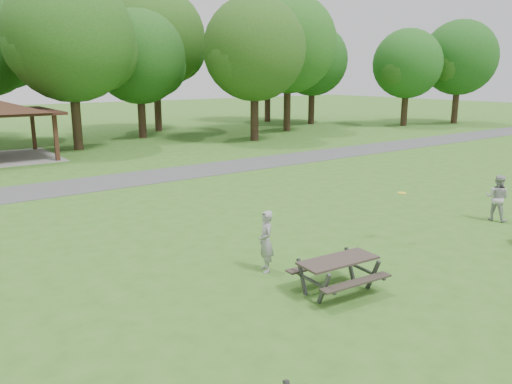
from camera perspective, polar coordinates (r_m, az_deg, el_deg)
The scene contains 15 objects.
ground at distance 12.03m, azimuth 7.53°, elevation -10.27°, with size 160.00×160.00×0.00m, color #31631C.
asphalt_path at distance 23.71m, azimuth -16.43°, elevation 1.13°, with size 120.00×3.20×0.02m, color #454548.
tree_row_e at distance 34.42m, azimuth -20.33°, elevation 15.83°, with size 8.40×8.00×11.02m.
tree_row_f at distance 39.72m, azimuth -13.13°, elevation 14.49°, with size 7.35×7.00×9.55m.
tree_row_g at distance 37.06m, azimuth -0.08°, elevation 15.68°, with size 7.77×7.40×10.25m.
tree_row_h at distance 43.54m, azimuth 3.76°, elevation 16.22°, with size 8.61×8.20×11.37m.
tree_row_i at distance 50.07m, azimuth 6.53°, elevation 14.50°, with size 7.14×6.80×9.52m.
tree_row_j at distance 50.09m, azimuth 16.94°, elevation 13.63°, with size 6.72×6.40×8.96m.
tree_deep_c at distance 44.22m, azimuth -11.37°, elevation 16.50°, with size 8.82×8.40×11.90m.
tree_deep_d at distance 52.28m, azimuth 1.43°, elevation 15.75°, with size 8.40×8.00×11.27m.
tree_flank_right at distance 54.18m, azimuth 22.25°, elevation 13.79°, with size 7.56×7.20×9.97m.
picnic_table_middle at distance 11.41m, azimuth 9.35°, elevation -8.46°, with size 1.95×1.62×0.80m.
frisbee_in_flight at distance 14.93m, azimuth 16.36°, elevation -0.11°, with size 0.31×0.31×0.02m.
frisbee_thrower at distance 12.34m, azimuth 1.13°, elevation -5.66°, with size 0.57×0.37×1.55m, color gray.
frisbee_catcher at distance 18.46m, azimuth 25.86°, elevation -0.59°, with size 0.76×0.59×1.56m, color #AEAEB0.
Camera 1 is at (-7.69, -7.91, 4.79)m, focal length 35.00 mm.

